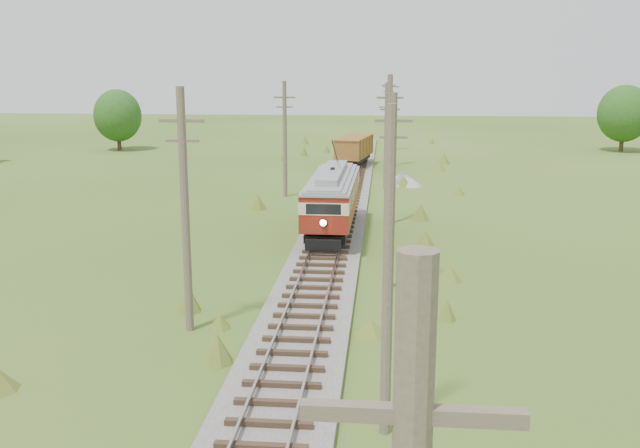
# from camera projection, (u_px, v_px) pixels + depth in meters

# --- Properties ---
(railbed_main) EXTENTS (3.60, 96.00, 0.57)m
(railbed_main) POSITION_uv_depth(u_px,v_px,m) (340.00, 211.00, 47.69)
(railbed_main) COLOR #605B54
(railbed_main) RESTS_ON ground
(streetcar) EXTENTS (2.68, 11.14, 5.07)m
(streetcar) POSITION_uv_depth(u_px,v_px,m) (333.00, 195.00, 40.88)
(streetcar) COLOR black
(streetcar) RESTS_ON ground
(gondola) EXTENTS (3.58, 7.66, 2.45)m
(gondola) POSITION_uv_depth(u_px,v_px,m) (354.00, 148.00, 68.66)
(gondola) COLOR black
(gondola) RESTS_ON ground
(gravel_pile) EXTENTS (3.06, 3.25, 1.11)m
(gravel_pile) POSITION_uv_depth(u_px,v_px,m) (404.00, 178.00, 59.13)
(gravel_pile) COLOR gray
(gravel_pile) RESTS_ON ground
(utility_pole_r_1) EXTENTS (0.30, 0.30, 8.80)m
(utility_pole_r_1) POSITION_uv_depth(u_px,v_px,m) (388.00, 277.00, 18.31)
(utility_pole_r_1) COLOR brown
(utility_pole_r_1) RESTS_ON ground
(utility_pole_r_2) EXTENTS (1.60, 0.30, 8.60)m
(utility_pole_r_2) POSITION_uv_depth(u_px,v_px,m) (392.00, 190.00, 30.92)
(utility_pole_r_2) COLOR brown
(utility_pole_r_2) RESTS_ON ground
(utility_pole_r_3) EXTENTS (1.60, 0.30, 9.00)m
(utility_pole_r_3) POSITION_uv_depth(u_px,v_px,m) (389.00, 150.00, 43.52)
(utility_pole_r_3) COLOR brown
(utility_pole_r_3) RESTS_ON ground
(utility_pole_r_4) EXTENTS (1.60, 0.30, 8.40)m
(utility_pole_r_4) POSITION_uv_depth(u_px,v_px,m) (386.00, 135.00, 56.24)
(utility_pole_r_4) COLOR brown
(utility_pole_r_4) RESTS_ON ground
(utility_pole_r_5) EXTENTS (1.60, 0.30, 8.90)m
(utility_pole_r_5) POSITION_uv_depth(u_px,v_px,m) (390.00, 120.00, 68.78)
(utility_pole_r_5) COLOR brown
(utility_pole_r_5) RESTS_ON ground
(utility_pole_r_6) EXTENTS (1.60, 0.30, 8.70)m
(utility_pole_r_6) POSITION_uv_depth(u_px,v_px,m) (388.00, 112.00, 81.46)
(utility_pole_r_6) COLOR brown
(utility_pole_r_6) RESTS_ON ground
(utility_pole_l_a) EXTENTS (1.60, 0.30, 9.00)m
(utility_pole_l_a) POSITION_uv_depth(u_px,v_px,m) (185.00, 209.00, 25.72)
(utility_pole_l_a) COLOR brown
(utility_pole_l_a) RESTS_ON ground
(utility_pole_l_b) EXTENTS (1.60, 0.30, 8.60)m
(utility_pole_l_b) POSITION_uv_depth(u_px,v_px,m) (285.00, 138.00, 53.00)
(utility_pole_l_b) COLOR brown
(utility_pole_l_b) RESTS_ON ground
(tree_mid_a) EXTENTS (5.46, 5.46, 7.03)m
(tree_mid_a) POSITION_uv_depth(u_px,v_px,m) (118.00, 116.00, 82.40)
(tree_mid_a) COLOR #38281C
(tree_mid_a) RESTS_ON ground
(tree_mid_b) EXTENTS (5.88, 5.88, 7.57)m
(tree_mid_b) POSITION_uv_depth(u_px,v_px,m) (624.00, 114.00, 81.04)
(tree_mid_b) COLOR #38281C
(tree_mid_b) RESTS_ON ground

